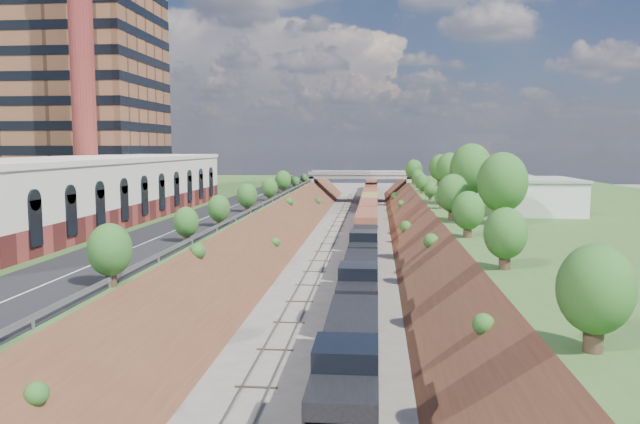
# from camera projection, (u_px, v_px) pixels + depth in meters

# --- Properties ---
(platform_left) EXTENTS (44.00, 180.00, 5.00)m
(platform_left) POSITION_uv_depth(u_px,v_px,m) (121.00, 221.00, 90.28)
(platform_left) COLOR #3A5C26
(platform_left) RESTS_ON ground
(platform_right) EXTENTS (44.00, 180.00, 5.00)m
(platform_right) POSITION_uv_depth(u_px,v_px,m) (592.00, 226.00, 84.33)
(platform_right) COLOR #3A5C26
(platform_right) RESTS_ON ground
(embankment_left) EXTENTS (10.00, 180.00, 10.00)m
(embankment_left) POSITION_uv_depth(u_px,v_px,m) (271.00, 240.00, 88.56)
(embankment_left) COLOR brown
(embankment_left) RESTS_ON ground
(embankment_right) EXTENTS (10.00, 180.00, 10.00)m
(embankment_right) POSITION_uv_depth(u_px,v_px,m) (427.00, 242.00, 86.57)
(embankment_right) COLOR brown
(embankment_right) RESTS_ON ground
(rail_left_track) EXTENTS (1.58, 180.00, 0.18)m
(rail_left_track) POSITION_uv_depth(u_px,v_px,m) (330.00, 240.00, 87.79)
(rail_left_track) COLOR gray
(rail_left_track) RESTS_ON ground
(rail_right_track) EXTENTS (1.58, 180.00, 0.18)m
(rail_right_track) POSITION_uv_depth(u_px,v_px,m) (367.00, 240.00, 87.32)
(rail_right_track) COLOR gray
(rail_right_track) RESTS_ON ground
(road) EXTENTS (8.00, 180.00, 0.10)m
(road) POSITION_uv_depth(u_px,v_px,m) (240.00, 204.00, 88.43)
(road) COLOR black
(road) RESTS_ON platform_left
(guardrail) EXTENTS (0.10, 171.00, 0.70)m
(guardrail) POSITION_uv_depth(u_px,v_px,m) (268.00, 201.00, 87.81)
(guardrail) COLOR #99999E
(guardrail) RESTS_ON platform_left
(commercial_building) EXTENTS (14.30, 62.30, 7.00)m
(commercial_building) POSITION_uv_depth(u_px,v_px,m) (81.00, 190.00, 67.41)
(commercial_building) COLOR maroon
(commercial_building) RESTS_ON platform_left
(highrise_tower) EXTENTS (22.00, 22.00, 53.90)m
(highrise_tower) POSITION_uv_depth(u_px,v_px,m) (79.00, 23.00, 99.98)
(highrise_tower) COLOR brown
(highrise_tower) RESTS_ON platform_left
(smokestack) EXTENTS (3.20, 3.20, 40.00)m
(smokestack) POSITION_uv_depth(u_px,v_px,m) (82.00, 59.00, 84.24)
(smokestack) COLOR maroon
(smokestack) RESTS_ON platform_left
(overpass) EXTENTS (24.50, 8.30, 7.40)m
(overpass) POSITION_uv_depth(u_px,v_px,m) (360.00, 181.00, 148.46)
(overpass) COLOR gray
(overpass) RESTS_ON ground
(white_building_near) EXTENTS (9.00, 12.00, 4.00)m
(white_building_near) POSITION_uv_depth(u_px,v_px,m) (536.00, 197.00, 76.79)
(white_building_near) COLOR silver
(white_building_near) RESTS_ON platform_right
(white_building_far) EXTENTS (8.00, 10.00, 3.60)m
(white_building_far) POSITION_uv_depth(u_px,v_px,m) (498.00, 187.00, 98.64)
(white_building_far) COLOR silver
(white_building_far) RESTS_ON platform_right
(tree_right_large) EXTENTS (5.25, 5.25, 7.61)m
(tree_right_large) POSITION_uv_depth(u_px,v_px,m) (502.00, 183.00, 65.24)
(tree_right_large) COLOR #473323
(tree_right_large) RESTS_ON platform_right
(tree_left_crest) EXTENTS (2.45, 2.45, 3.55)m
(tree_left_crest) POSITION_uv_depth(u_px,v_px,m) (173.00, 226.00, 48.27)
(tree_left_crest) COLOR #473323
(tree_left_crest) RESTS_ON platform_left
(freight_train) EXTENTS (2.89, 178.41, 4.55)m
(freight_train) POSITION_uv_depth(u_px,v_px,m) (369.00, 204.00, 114.90)
(freight_train) COLOR black
(freight_train) RESTS_ON ground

